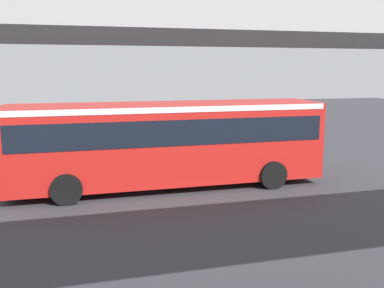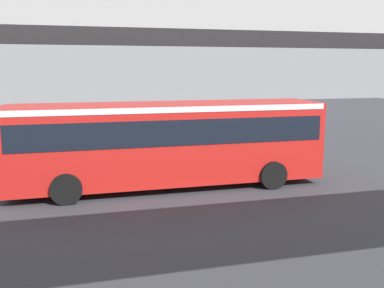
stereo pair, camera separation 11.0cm
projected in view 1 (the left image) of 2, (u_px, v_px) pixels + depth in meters
name	position (u px, v px, depth m)	size (l,w,h in m)	color
ground	(184.00, 182.00, 16.82)	(80.00, 80.00, 0.00)	#38383D
city_bus	(168.00, 137.00, 15.81)	(11.54, 2.85, 3.15)	red
traffic_sign	(180.00, 122.00, 20.33)	(0.08, 0.60, 2.80)	slate
lane_dash_leftmost	(251.00, 162.00, 20.43)	(2.00, 0.20, 0.01)	silver
lane_dash_left	(170.00, 167.00, 19.40)	(2.00, 0.20, 0.01)	silver
lane_dash_centre	(79.00, 172.00, 18.38)	(2.00, 0.20, 0.01)	silver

